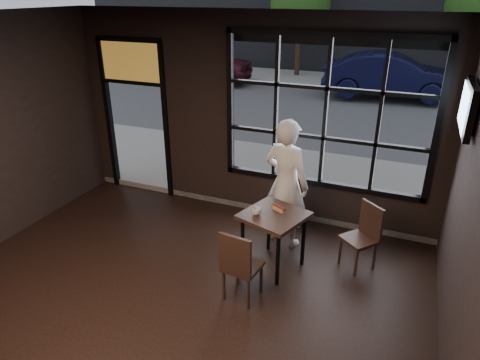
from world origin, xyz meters
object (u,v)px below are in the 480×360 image
at_px(cafe_table, 273,240).
at_px(chair_near, 243,264).
at_px(man, 286,183).
at_px(navy_car, 391,75).

distance_m(cafe_table, chair_near, 0.76).
xyz_separation_m(man, navy_car, (0.63, 9.85, -0.12)).
xyz_separation_m(cafe_table, chair_near, (-0.13, -0.74, 0.07)).
distance_m(chair_near, navy_car, 11.28).
relative_size(chair_near, man, 0.50).
bearing_deg(chair_near, navy_car, -86.90).
relative_size(cafe_table, navy_car, 0.18).
bearing_deg(man, chair_near, 102.77).
bearing_deg(navy_car, chair_near, 170.82).
xyz_separation_m(chair_near, man, (0.09, 1.40, 0.47)).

